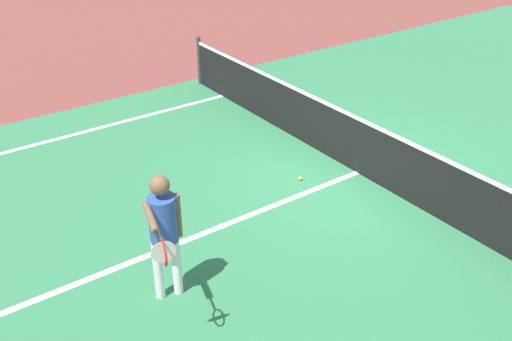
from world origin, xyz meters
TOP-DOWN VIEW (x-y plane):
  - ground_plane at (0.00, 0.00)m, footprint 60.00×60.00m
  - court_surface_inbounds at (0.00, 0.00)m, footprint 10.62×24.40m
  - line_center_service at (0.00, -3.20)m, footprint 0.10×6.40m
  - net at (0.00, 0.00)m, footprint 10.15×0.09m
  - player_near at (0.86, -3.93)m, footprint 1.12×0.73m
  - tennis_ball_near_net at (-0.36, -0.92)m, footprint 0.07×0.07m

SIDE VIEW (x-z plane):
  - ground_plane at x=0.00m, z-range 0.00..0.00m
  - court_surface_inbounds at x=0.00m, z-range 0.00..0.00m
  - line_center_service at x=0.00m, z-range 0.00..0.01m
  - tennis_ball_near_net at x=-0.36m, z-range 0.00..0.07m
  - net at x=0.00m, z-range -0.04..1.03m
  - player_near at x=0.86m, z-range 0.20..1.83m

